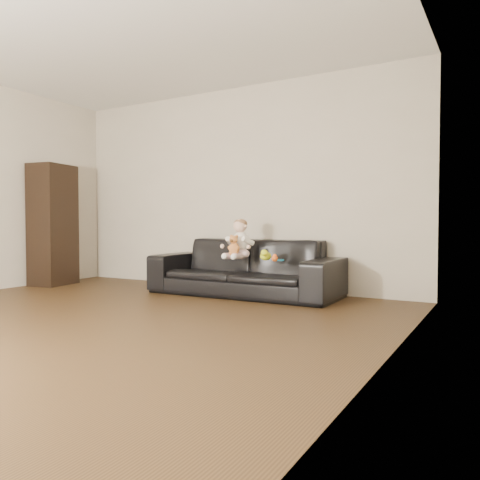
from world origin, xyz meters
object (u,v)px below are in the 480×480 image
Objects in this scene: sofa at (244,267)px; toy_rattle at (275,258)px; baby at (239,241)px; toy_green at (266,256)px; toy_blue_disc at (279,260)px; teddy_bear at (234,245)px; cabinet at (53,225)px.

toy_rattle is at bearing -25.19° from sofa.
baby is (0.00, -0.12, 0.31)m from sofa.
toy_green is 0.16m from toy_rattle.
sofa is 19.88× the size of toy_blue_disc.
toy_green is at bearing -160.24° from toy_blue_disc.
baby is at bearing 98.40° from teddy_bear.
toy_rattle is (0.14, -0.07, -0.01)m from toy_green.
baby is 0.54m from toy_rattle.
toy_green reaches higher than toy_rattle.
cabinet reaches higher than teddy_bear.
teddy_bear is at bearing -162.47° from toy_blue_disc.
toy_green is 0.15m from toy_blue_disc.
baby reaches higher than toy_green.
teddy_bear reaches higher than toy_blue_disc.
baby is at bearing -89.66° from sofa.
toy_rattle is at bearing -11.01° from baby.
toy_rattle is at bearing -5.33° from cabinet.
teddy_bear is (2.74, 0.24, -0.23)m from cabinet.
cabinet is 3.26m from toy_rattle.
cabinet is 7.23× the size of teddy_bear.
sofa is at bearing 156.28° from toy_green.
toy_rattle is (0.49, 0.03, -0.13)m from teddy_bear.
baby is (2.73, 0.38, -0.19)m from cabinet.
baby reaches higher than toy_blue_disc.
toy_blue_disc is at bearing 21.90° from teddy_bear.
cabinet is 2.76m from teddy_bear.
sofa is at bearing 155.31° from toy_rattle.
teddy_bear is 1.58× the size of toy_green.
sofa is at bearing 96.94° from teddy_bear.
sofa is 15.63× the size of toy_green.
sofa is 2.82m from cabinet.
toy_rattle is (3.23, 0.27, -0.36)m from cabinet.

